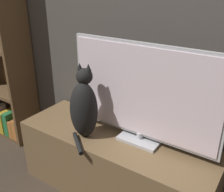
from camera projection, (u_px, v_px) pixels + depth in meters
name	position (u px, v px, depth m)	size (l,w,h in m)	color
wall_back	(141.00, 0.00, 1.60)	(4.80, 0.05, 2.60)	#47423D
tv_stand	(115.00, 165.00, 1.83)	(1.36, 0.46, 0.47)	brown
tv	(142.00, 94.00, 1.56)	(0.98, 0.16, 0.63)	#B7B7BC
cat	(84.00, 107.00, 1.66)	(0.24, 0.30, 0.49)	black
bookshelf	(3.00, 60.00, 2.41)	(0.61, 0.28, 1.72)	brown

